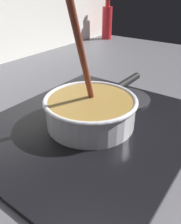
% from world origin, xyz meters
% --- Properties ---
extents(ground, '(2.40, 1.60, 0.04)m').
position_xyz_m(ground, '(0.00, 0.00, -0.02)').
color(ground, '#4C4C51').
extents(hob_plate, '(0.56, 0.48, 0.01)m').
position_xyz_m(hob_plate, '(0.14, 0.13, 0.01)').
color(hob_plate, black).
rests_on(hob_plate, ground).
extents(burner_ring, '(0.17, 0.17, 0.01)m').
position_xyz_m(burner_ring, '(0.14, 0.13, 0.02)').
color(burner_ring, '#592D0C').
rests_on(burner_ring, hob_plate).
extents(spare_burner, '(0.16, 0.16, 0.01)m').
position_xyz_m(spare_burner, '(0.32, 0.13, 0.01)').
color(spare_burner, '#262628').
rests_on(spare_burner, hob_plate).
extents(cooking_pan, '(0.37, 0.23, 0.31)m').
position_xyz_m(cooking_pan, '(0.14, 0.13, 0.05)').
color(cooking_pan, silver).
rests_on(cooking_pan, hob_plate).
extents(sauce_bottle, '(0.06, 0.06, 0.25)m').
position_xyz_m(sauce_bottle, '(1.08, 0.69, 0.11)').
color(sauce_bottle, red).
rests_on(sauce_bottle, ground).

